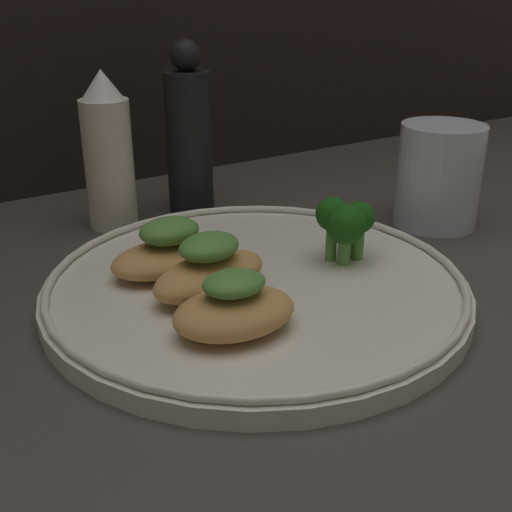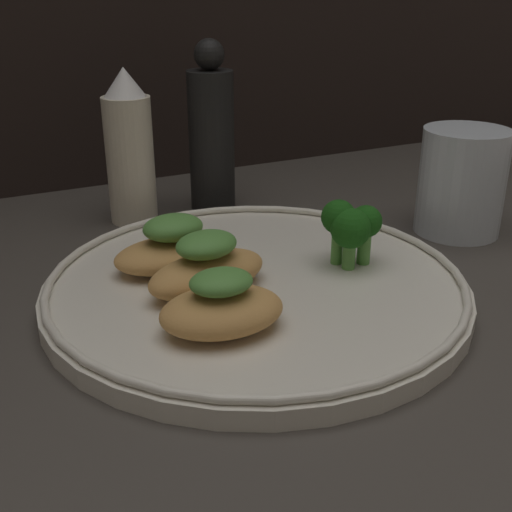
% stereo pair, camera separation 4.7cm
% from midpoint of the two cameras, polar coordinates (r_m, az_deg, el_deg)
% --- Properties ---
extents(ground_plane, '(1.80, 1.80, 0.01)m').
position_cam_midpoint_polar(ground_plane, '(0.49, 2.77, -4.22)').
color(ground_plane, '#3D3833').
extents(plate, '(0.32, 0.32, 0.02)m').
position_cam_midpoint_polar(plate, '(0.49, 2.80, -2.67)').
color(plate, silver).
rests_on(plate, ground_plane).
extents(grilled_meat_front, '(0.09, 0.07, 0.04)m').
position_cam_midpoint_polar(grilled_meat_front, '(0.41, 0.25, -4.66)').
color(grilled_meat_front, tan).
rests_on(grilled_meat_front, plate).
extents(grilled_meat_middle, '(0.10, 0.07, 0.05)m').
position_cam_midpoint_polar(grilled_meat_middle, '(0.46, -1.31, -1.24)').
color(grilled_meat_middle, tan).
rests_on(grilled_meat_middle, plate).
extents(grilled_meat_back, '(0.10, 0.06, 0.04)m').
position_cam_midpoint_polar(grilled_meat_back, '(0.50, -4.59, 0.61)').
color(grilled_meat_back, tan).
rests_on(grilled_meat_back, plate).
extents(broccoli_bunch, '(0.05, 0.04, 0.05)m').
position_cam_midpoint_polar(broccoli_bunch, '(0.50, 11.09, 2.60)').
color(broccoli_bunch, '#569942').
rests_on(broccoli_bunch, plate).
extents(sauce_bottle, '(0.05, 0.05, 0.15)m').
position_cam_midpoint_polar(sauce_bottle, '(0.63, -9.05, 9.23)').
color(sauce_bottle, beige).
rests_on(sauce_bottle, ground_plane).
extents(pepper_grinder, '(0.05, 0.05, 0.17)m').
position_cam_midpoint_polar(pepper_grinder, '(0.66, -1.89, 10.68)').
color(pepper_grinder, black).
rests_on(pepper_grinder, ground_plane).
extents(drinking_glass, '(0.08, 0.08, 0.10)m').
position_cam_midpoint_polar(drinking_glass, '(0.64, 19.90, 6.19)').
color(drinking_glass, silver).
rests_on(drinking_glass, ground_plane).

